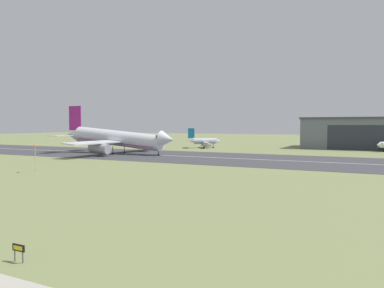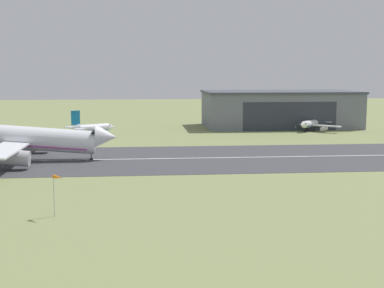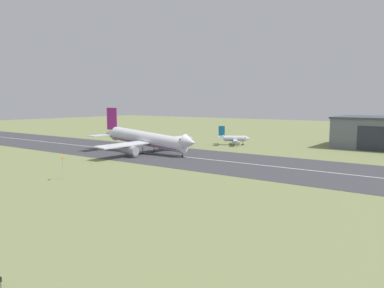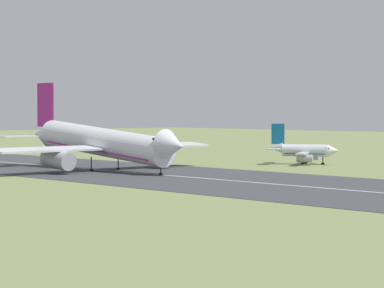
# 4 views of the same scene
# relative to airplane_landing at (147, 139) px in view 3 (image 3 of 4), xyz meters

# --- Properties ---
(ground_plane) EXTENTS (753.77, 753.77, 0.00)m
(ground_plane) POSITION_rel_airplane_landing_xyz_m (48.71, -64.27, -5.78)
(ground_plane) COLOR #7A8451
(runway_strip) EXTENTS (513.77, 45.28, 0.06)m
(runway_strip) POSITION_rel_airplane_landing_xyz_m (48.71, 0.03, -5.75)
(runway_strip) COLOR #3D3D42
(runway_strip) RESTS_ON ground_plane
(runway_centreline) EXTENTS (462.40, 0.70, 0.01)m
(runway_centreline) POSITION_rel_airplane_landing_xyz_m (48.71, 0.03, -5.71)
(runway_centreline) COLOR silver
(runway_centreline) RESTS_ON runway_strip
(airplane_landing) EXTENTS (52.26, 53.84, 18.98)m
(airplane_landing) POSITION_rel_airplane_landing_xyz_m (0.00, 0.00, 0.00)
(airplane_landing) COLOR silver
(airplane_landing) RESTS_ON ground_plane
(airplane_parked_west) EXTENTS (17.60, 17.50, 9.55)m
(airplane_parked_west) POSITION_rel_airplane_landing_xyz_m (15.20, 47.63, -2.60)
(airplane_parked_west) COLOR silver
(airplane_parked_west) RESTS_ON ground_plane
(windsock_pole) EXTENTS (1.94, 1.85, 6.63)m
(windsock_pole) POSITION_rel_airplane_landing_xyz_m (18.87, -55.02, 0.11)
(windsock_pole) COLOR #B7B7BC
(windsock_pole) RESTS_ON ground_plane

